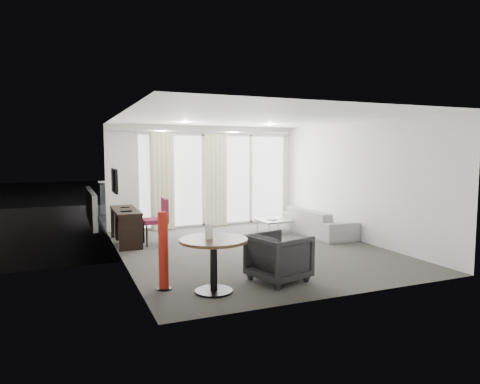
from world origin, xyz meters
name	(u,v)px	position (x,y,z in m)	size (l,w,h in m)	color
floor	(252,249)	(0.00, 0.00, 0.00)	(5.00, 6.00, 0.00)	#413E39
ceiling	(252,118)	(0.00, 0.00, 2.60)	(5.00, 6.00, 0.00)	white
wall_left	(121,189)	(-2.50, 0.00, 1.30)	(0.00, 6.00, 2.60)	silver
wall_right	(356,181)	(2.50, 0.00, 1.30)	(0.00, 6.00, 2.60)	silver
wall_front	(344,201)	(0.00, -3.00, 1.30)	(5.00, 0.00, 2.60)	silver
window_panel	(216,180)	(0.30, 2.98, 1.20)	(4.00, 0.02, 2.38)	white
window_frame	(216,180)	(0.30, 2.97, 1.20)	(4.10, 0.06, 2.44)	white
curtain_left	(163,182)	(-1.15, 2.82, 1.20)	(0.60, 0.20, 2.38)	beige
curtain_right	(216,180)	(0.25, 2.82, 1.20)	(0.60, 0.20, 2.38)	beige
curtain_track	(207,132)	(0.00, 2.82, 2.45)	(4.80, 0.04, 0.04)	#B2B2B7
downlight_a	(185,122)	(-0.90, 1.60, 2.59)	(0.12, 0.12, 0.02)	#FFE0B2
downlight_b	(270,125)	(1.20, 1.60, 2.59)	(0.12, 0.12, 0.02)	#FFE0B2
desk	(126,226)	(-2.24, 1.56, 0.36)	(0.48, 1.55, 0.73)	black
tv	(114,181)	(-2.46, 1.45, 1.35)	(0.05, 0.80, 0.50)	black
desk_chair	(155,221)	(-1.68, 1.24, 0.49)	(0.53, 0.50, 0.97)	maroon
round_table	(214,266)	(-1.55, -2.17, 0.38)	(0.95, 0.95, 0.76)	#422B17
menu_card	(209,242)	(-1.62, -2.17, 0.72)	(0.11, 0.02, 0.21)	white
red_lamp	(163,251)	(-2.16, -1.77, 0.56)	(0.22, 0.22, 1.11)	maroon
tub_armchair	(279,257)	(-0.46, -2.04, 0.36)	(0.77, 0.79, 0.72)	black
coffee_table	(274,226)	(1.19, 1.36, 0.16)	(0.71, 0.71, 0.32)	gray
remote	(273,219)	(1.12, 1.25, 0.36)	(0.05, 0.15, 0.02)	black
magazine	(272,218)	(1.17, 1.42, 0.36)	(0.24, 0.31, 0.02)	gray
sofa	(318,222)	(2.07, 0.79, 0.30)	(2.09, 0.82, 0.61)	#9F9F9F
terrace_slab	(199,219)	(0.30, 4.50, -0.06)	(5.60, 3.00, 0.12)	#4D4D50
rattan_chair_a	(237,204)	(1.28, 3.88, 0.39)	(0.54, 0.54, 0.78)	brown
rattan_chair_b	(261,201)	(2.32, 4.47, 0.38)	(0.52, 0.52, 0.76)	brown
rattan_table	(230,208)	(1.26, 4.41, 0.24)	(0.47, 0.47, 0.47)	brown
balustrade	(186,195)	(0.30, 5.95, 0.50)	(5.50, 0.06, 1.05)	#B2B2B7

